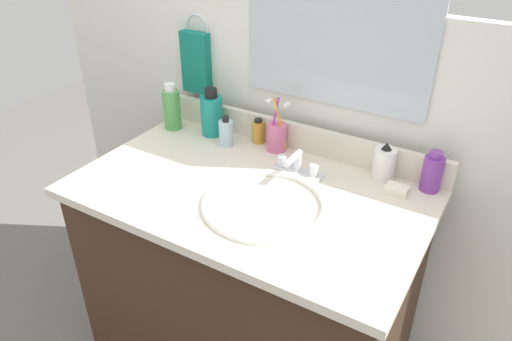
{
  "coord_description": "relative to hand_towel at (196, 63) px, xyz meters",
  "views": [
    {
      "loc": [
        0.64,
        -1.02,
        1.61
      ],
      "look_at": [
        0.03,
        0.0,
        0.9
      ],
      "focal_mm": 34.19,
      "sensor_mm": 36.0,
      "label": 1
    }
  ],
  "objects": [
    {
      "name": "towel_ring",
      "position": [
        0.0,
        0.02,
        0.12
      ],
      "size": [
        0.1,
        0.01,
        0.1
      ],
      "primitive_type": "torus",
      "rotation": [
        1.57,
        0.0,
        0.0
      ],
      "color": "silver"
    },
    {
      "name": "countertop",
      "position": [
        0.42,
        -0.32,
        -0.23
      ],
      "size": [
        1.04,
        0.62,
        0.03
      ],
      "primitive_type": "cube",
      "color": "beige",
      "rests_on": "vanity_cabinet"
    },
    {
      "name": "backsplash",
      "position": [
        0.42,
        -0.02,
        -0.17
      ],
      "size": [
        1.04,
        0.02,
        0.09
      ],
      "primitive_type": "cube",
      "color": "beige",
      "rests_on": "countertop"
    },
    {
      "name": "bottle_oil_amber",
      "position": [
        0.29,
        -0.05,
        -0.18
      ],
      "size": [
        0.04,
        0.04,
        0.09
      ],
      "color": "gold",
      "rests_on": "countertop"
    },
    {
      "name": "bottle_gel_clear",
      "position": [
        0.2,
        -0.12,
        -0.17
      ],
      "size": [
        0.05,
        0.05,
        0.11
      ],
      "color": "silver",
      "rests_on": "countertop"
    },
    {
      "name": "faucet",
      "position": [
        0.5,
        -0.18,
        -0.19
      ],
      "size": [
        0.16,
        0.1,
        0.08
      ],
      "color": "silver",
      "rests_on": "countertop"
    },
    {
      "name": "mirror_panel",
      "position": [
        0.52,
        0.02,
        0.23
      ],
      "size": [
        0.6,
        0.01,
        0.56
      ],
      "primitive_type": "cube",
      "color": "#B2BCC6"
    },
    {
      "name": "sink_basin",
      "position": [
        0.5,
        -0.37,
        -0.25
      ],
      "size": [
        0.36,
        0.36,
        0.11
      ],
      "color": "white",
      "rests_on": "countertop"
    },
    {
      "name": "bottle_mouthwash_teal",
      "position": [
        0.12,
        -0.08,
        -0.14
      ],
      "size": [
        0.08,
        0.08,
        0.17
      ],
      "color": "teal",
      "rests_on": "countertop"
    },
    {
      "name": "vanity_cabinet",
      "position": [
        0.42,
        -0.32,
        -0.65
      ],
      "size": [
        0.99,
        0.57,
        0.8
      ],
      "primitive_type": "cube",
      "color": "#382316",
      "rests_on": "ground_plane"
    },
    {
      "name": "bottle_lotion_white",
      "position": [
        0.74,
        -0.06,
        -0.17
      ],
      "size": [
        0.07,
        0.07,
        0.12
      ],
      "color": "white",
      "rests_on": "countertop"
    },
    {
      "name": "back_wall",
      "position": [
        0.42,
        0.04,
        -0.4
      ],
      "size": [
        2.14,
        0.04,
        1.3
      ],
      "primitive_type": "cube",
      "color": "silver",
      "rests_on": "ground_plane"
    },
    {
      "name": "soap_bar",
      "position": [
        0.8,
        -0.12,
        -0.21
      ],
      "size": [
        0.06,
        0.04,
        0.02
      ],
      "primitive_type": "cube",
      "color": "white",
      "rests_on": "countertop"
    },
    {
      "name": "bottle_toner_green",
      "position": [
        -0.04,
        -0.11,
        -0.14
      ],
      "size": [
        0.06,
        0.06,
        0.17
      ],
      "color": "#4C9E4C",
      "rests_on": "countertop"
    },
    {
      "name": "bottle_cream_purple",
      "position": [
        0.87,
        -0.05,
        -0.16
      ],
      "size": [
        0.06,
        0.06,
        0.13
      ],
      "color": "#7A3899",
      "rests_on": "countertop"
    },
    {
      "name": "cup_pink",
      "position": [
        0.37,
        -0.06,
        -0.17
      ],
      "size": [
        0.07,
        0.07,
        0.19
      ],
      "color": "#D16693",
      "rests_on": "countertop"
    },
    {
      "name": "hand_towel",
      "position": [
        0.0,
        0.0,
        0.0
      ],
      "size": [
        0.11,
        0.04,
        0.22
      ],
      "primitive_type": "cube",
      "color": "#147260"
    }
  ]
}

